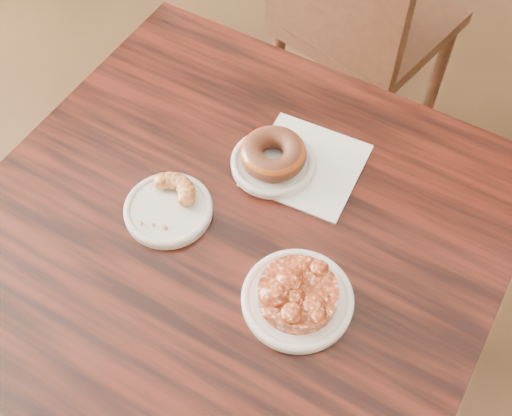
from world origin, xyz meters
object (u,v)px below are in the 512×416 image
(chair_far, at_px, (368,21))
(apple_fritter, at_px, (298,292))
(cruller_fragment, at_px, (167,203))
(glazed_donut, at_px, (273,154))
(cafe_table, at_px, (235,328))

(chair_far, relative_size, apple_fritter, 5.75)
(apple_fritter, xyz_separation_m, cruller_fragment, (-0.24, 0.08, -0.01))
(glazed_donut, distance_m, cruller_fragment, 0.19)
(chair_far, distance_m, apple_fritter, 1.06)
(apple_fritter, bearing_deg, chair_far, 95.81)
(cafe_table, distance_m, apple_fritter, 0.44)
(glazed_donut, xyz_separation_m, cruller_fragment, (-0.13, -0.14, -0.01))
(cruller_fragment, bearing_deg, chair_far, 81.33)
(chair_far, bearing_deg, cafe_table, 109.81)
(chair_far, height_order, cruller_fragment, chair_far)
(cafe_table, distance_m, glazed_donut, 0.44)
(cruller_fragment, bearing_deg, glazed_donut, 48.26)
(apple_fritter, height_order, cruller_fragment, apple_fritter)
(glazed_donut, height_order, apple_fritter, glazed_donut)
(glazed_donut, bearing_deg, cafe_table, -98.63)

